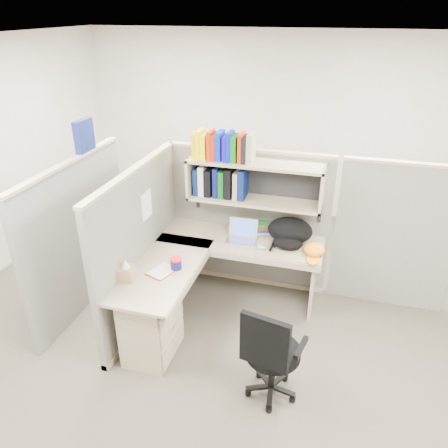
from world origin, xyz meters
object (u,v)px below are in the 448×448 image
(laptop, at_px, (241,232))
(backpack, at_px, (289,233))
(desk, at_px, (178,301))
(snack_canister, at_px, (176,263))
(task_chair, at_px, (270,367))

(laptop, relative_size, backpack, 0.65)
(backpack, bearing_deg, laptop, -154.62)
(desk, distance_m, snack_canister, 0.37)
(laptop, relative_size, task_chair, 0.32)
(snack_canister, bearing_deg, backpack, 38.17)
(snack_canister, relative_size, task_chair, 0.12)
(laptop, xyz_separation_m, task_chair, (0.58, -1.30, -0.51))
(desk, xyz_separation_m, laptop, (0.42, 0.81, 0.40))
(desk, bearing_deg, backpack, 43.60)
(laptop, height_order, backpack, backpack)
(snack_canister, xyz_separation_m, task_chair, (1.04, -0.60, -0.45))
(laptop, bearing_deg, desk, -119.61)
(desk, bearing_deg, laptop, 62.66)
(desk, height_order, snack_canister, snack_canister)
(backpack, relative_size, snack_canister, 4.14)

